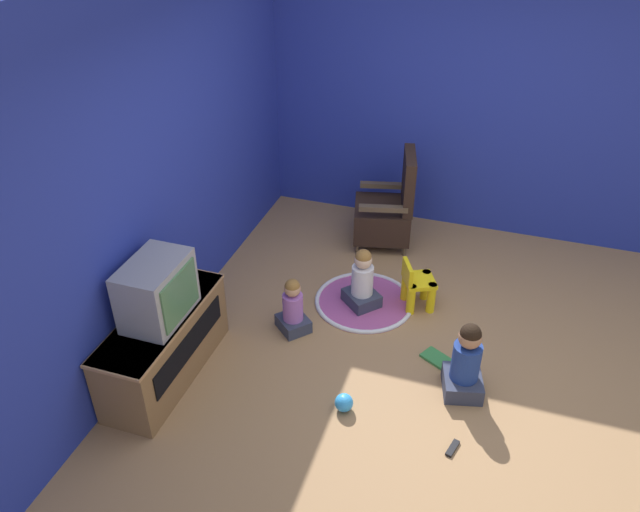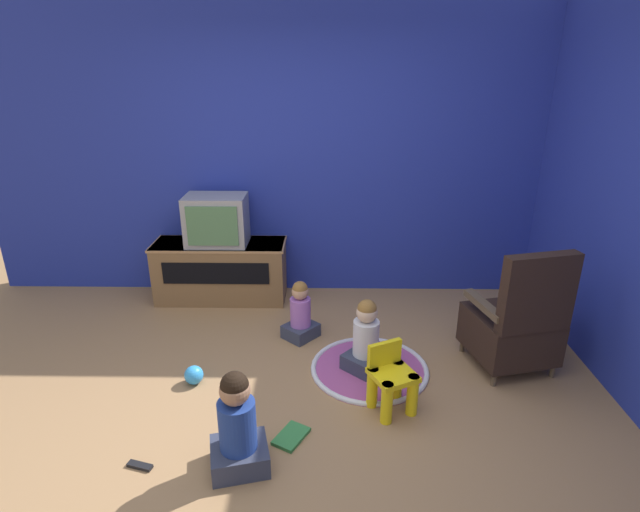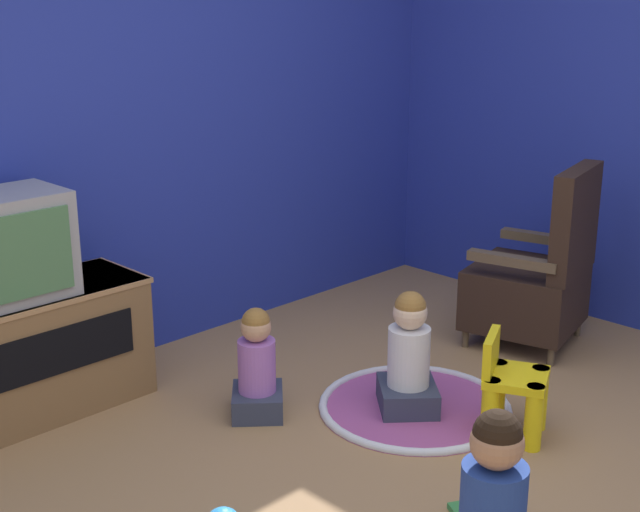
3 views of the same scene
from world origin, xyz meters
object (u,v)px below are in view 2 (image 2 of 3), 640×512
book (291,436)px  remote_control (140,466)px  child_watching_left (366,340)px  television (216,220)px  tv_cabinet (221,270)px  black_armchair (515,324)px  yellow_kid_chair (391,382)px  child_watching_center (238,428)px  child_watching_right (300,314)px  toy_ball (194,375)px

book → remote_control: bearing=135.5°
child_watching_left → book: bearing=-171.9°
television → child_watching_left: size_ratio=0.97×
tv_cabinet → black_armchair: 2.66m
tv_cabinet → television: bearing=-90.0°
yellow_kid_chair → child_watching_center: (-0.91, -0.53, 0.07)m
child_watching_center → child_watching_right: child_watching_center is taller
child_watching_center → book: size_ratio=2.30×
yellow_kid_chair → black_armchair: bearing=1.6°
tv_cabinet → remote_control: 2.21m
television → black_armchair: television is taller
child_watching_left → tv_cabinet: bearing=89.6°
remote_control → television: bearing=-75.4°
child_watching_right → remote_control: 1.70m
black_armchair → yellow_kid_chair: black_armchair is taller
yellow_kid_chair → remote_control: yellow_kid_chair is taller
television → child_watching_left: 1.84m
television → child_watching_left: television is taller
television → book: (0.80, -1.92, -0.79)m
child_watching_left → toy_ball: child_watching_left is taller
black_armchair → child_watching_center: bearing=15.0°
television → child_watching_right: 1.22m
child_watching_center → yellow_kid_chair: bearing=16.2°
toy_ball → remote_control: (-0.11, -0.80, -0.06)m
yellow_kid_chair → child_watching_left: bearing=80.7°
yellow_kid_chair → book: size_ratio=1.65×
black_armchair → yellow_kid_chair: size_ratio=2.18×
remote_control → tv_cabinet: bearing=-75.4°
television → book: bearing=-67.3°
child_watching_right → remote_control: size_ratio=3.25×
television → book: size_ratio=2.03×
black_armchair → remote_control: 2.68m
child_watching_left → remote_control: (-1.35, -1.01, -0.24)m
yellow_kid_chair → child_watching_right: bearing=99.3°
black_armchair → child_watching_left: size_ratio=1.72×
child_watching_left → remote_control: 1.70m
child_watching_left → child_watching_center: 1.26m
toy_ball → child_watching_left: bearing=9.3°
black_armchair → child_watching_center: size_ratio=1.57×
yellow_kid_chair → book: bearing=179.1°
child_watching_center → toy_ball: size_ratio=4.64×
yellow_kid_chair → child_watching_center: 1.06m
yellow_kid_chair → remote_control: bearing=174.4°
yellow_kid_chair → remote_control: size_ratio=2.89×
black_armchair → yellow_kid_chair: (-0.96, -0.49, -0.16)m
black_armchair → toy_ball: black_armchair is taller
tv_cabinet → remote_control: tv_cabinet is taller
television → tv_cabinet: bearing=90.0°
black_armchair → child_watching_left: black_armchair is taller
book → black_armchair: bearing=-34.6°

